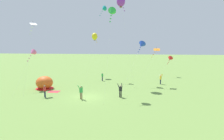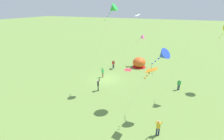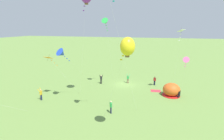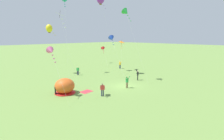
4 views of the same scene
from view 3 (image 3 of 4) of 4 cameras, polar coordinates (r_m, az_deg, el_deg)
ground_plane at (r=34.07m, az=4.14°, el=-4.69°), size 300.00×300.00×0.00m
popup_tent at (r=29.87m, az=18.84°, el=-6.14°), size 2.81×2.81×2.10m
picnic_blanket at (r=31.57m, az=14.07°, el=-6.62°), size 1.82×1.46×0.01m
person_with_toddler at (r=22.86m, az=-0.37°, el=-11.75°), size 0.40×0.52×1.72m
person_arms_raised at (r=28.75m, az=-22.21°, el=-7.23°), size 0.54×0.67×1.89m
person_far_back at (r=34.53m, az=5.23°, el=-2.72°), size 0.68×0.55×1.89m
person_flying_kite at (r=34.14m, az=-3.58°, el=-2.89°), size 0.72×0.65×1.89m
person_center_field at (r=34.18m, az=13.75°, el=-3.31°), size 0.47×0.43×1.72m
kite_orange at (r=27.82m, az=-19.72°, el=3.47°), size 3.80×3.53×6.87m
kite_pink at (r=29.00m, az=23.01°, el=2.98°), size 1.05×5.12×6.50m
kite_green at (r=30.62m, az=-2.16°, el=15.35°), size 1.14×5.80×12.36m
kite_white at (r=29.44m, az=21.53°, el=11.28°), size 1.29×4.20×10.74m
kite_yellow at (r=14.98m, az=5.10°, el=7.64°), size 4.23×4.94×10.06m
kite_blue at (r=25.76m, az=-16.05°, el=5.17°), size 3.73×7.17×7.97m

